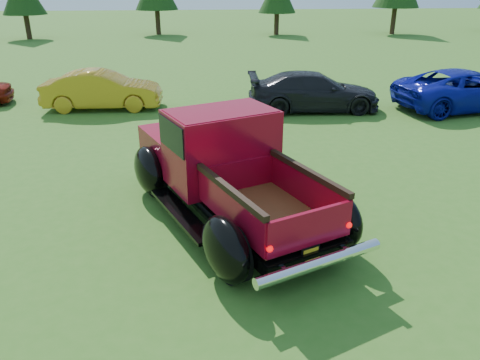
% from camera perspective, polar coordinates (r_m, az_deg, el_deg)
% --- Properties ---
extents(ground, '(120.00, 120.00, 0.00)m').
position_cam_1_polar(ground, '(8.07, -1.55, -6.91)').
color(ground, '#34651D').
rests_on(ground, ground).
extents(pickup_truck, '(4.01, 5.57, 1.95)m').
position_cam_1_polar(pickup_truck, '(8.60, -2.28, 1.92)').
color(pickup_truck, black).
rests_on(pickup_truck, ground).
extents(show_car_yellow, '(3.88, 1.47, 1.26)m').
position_cam_1_polar(show_car_yellow, '(16.46, -16.43, 10.48)').
color(show_car_yellow, '#BB8818').
rests_on(show_car_yellow, ground).
extents(show_car_grey, '(4.38, 1.97, 1.25)m').
position_cam_1_polar(show_car_grey, '(15.82, 8.96, 10.61)').
color(show_car_grey, black).
rests_on(show_car_grey, ground).
extents(show_car_blue, '(5.00, 2.86, 1.31)m').
position_cam_1_polar(show_car_blue, '(17.42, 25.88, 9.87)').
color(show_car_blue, '#0D1398').
rests_on(show_car_blue, ground).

